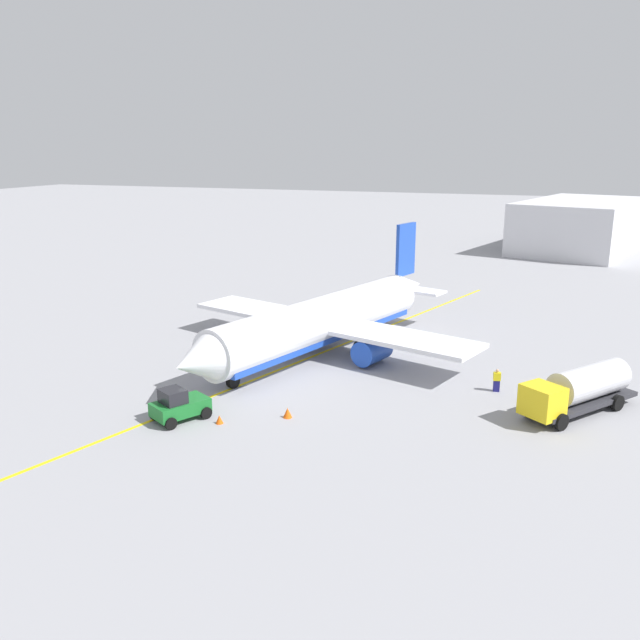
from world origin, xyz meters
name	(u,v)px	position (x,y,z in m)	size (l,w,h in m)	color
ground_plane	(320,354)	(0.00, 0.00, 0.00)	(400.00, 400.00, 0.00)	#939399
airplane	(323,321)	(-0.44, 0.14, 2.79)	(32.71, 27.90, 9.94)	white
fuel_tanker	(579,389)	(6.39, 20.71, 1.72)	(9.17, 7.75, 3.15)	#2D2D33
pushback_tug	(179,405)	(16.56, -3.80, 1.01)	(4.12, 3.65, 2.20)	#196B28
refueling_worker	(497,381)	(4.12, 15.22, 0.82)	(0.47, 0.59, 1.71)	navy
safety_cone_nose	(288,413)	(13.81, 2.73, 0.34)	(0.60, 0.60, 0.67)	#F2590F
safety_cone_wingtip	(219,419)	(16.20, -1.05, 0.28)	(0.50, 0.50, 0.56)	#F2590F
distant_hangar	(581,225)	(-70.24, 21.90, 4.22)	(32.90, 23.68, 8.45)	silver
taxi_line_marking	(320,353)	(0.00, 0.00, 0.01)	(65.47, 0.30, 0.01)	yellow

